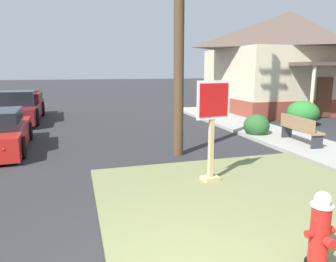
# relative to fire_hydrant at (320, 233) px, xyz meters

# --- Properties ---
(grass_corner_patch) EXTENTS (5.48, 5.36, 0.08)m
(grass_corner_patch) POSITION_rel_fire_hydrant_xyz_m (0.33, 1.94, -0.50)
(grass_corner_patch) COLOR olive
(grass_corner_patch) RESTS_ON ground
(sidewalk_strip) EXTENTS (2.20, 18.14, 0.12)m
(sidewalk_strip) POSITION_rel_fire_hydrant_xyz_m (4.27, 6.47, -0.48)
(sidewalk_strip) COLOR #9E9B93
(sidewalk_strip) RESTS_ON ground
(fire_hydrant) EXTENTS (0.38, 0.34, 0.98)m
(fire_hydrant) POSITION_rel_fire_hydrant_xyz_m (0.00, 0.00, 0.00)
(fire_hydrant) COLOR black
(fire_hydrant) RESTS_ON grass_corner_patch
(stop_sign) EXTENTS (0.79, 0.33, 2.13)m
(stop_sign) POSITION_rel_fire_hydrant_xyz_m (0.03, 3.16, 0.60)
(stop_sign) COLOR tan
(stop_sign) RESTS_ON grass_corner_patch
(manhole_cover) EXTENTS (0.70, 0.70, 0.02)m
(manhole_cover) POSITION_rel_fire_hydrant_xyz_m (-1.40, 4.05, -0.54)
(manhole_cover) COLOR black
(manhole_cover) RESTS_ON ground
(pickup_truck_maroon) EXTENTS (2.10, 5.40, 1.48)m
(pickup_truck_maroon) POSITION_rel_fire_hydrant_xyz_m (-5.30, 13.35, 0.07)
(pickup_truck_maroon) COLOR maroon
(pickup_truck_maroon) RESTS_ON ground
(street_bench) EXTENTS (0.57, 1.79, 0.85)m
(street_bench) POSITION_rel_fire_hydrant_xyz_m (4.13, 5.45, 0.05)
(street_bench) COLOR #93704C
(street_bench) RESTS_ON sidewalk_strip
(corner_house) EXTENTS (8.53, 7.70, 5.71)m
(corner_house) POSITION_rel_fire_hydrant_xyz_m (9.38, 13.23, 2.39)
(corner_house) COLOR brown
(corner_house) RESTS_ON ground
(shrub_near_porch) EXTENTS (1.36, 1.36, 1.09)m
(shrub_near_porch) POSITION_rel_fire_hydrant_xyz_m (6.92, 8.68, 0.00)
(shrub_near_porch) COLOR #2A742D
(shrub_near_porch) RESTS_ON ground
(shrub_by_curb) EXTENTS (0.93, 0.93, 0.83)m
(shrub_by_curb) POSITION_rel_fire_hydrant_xyz_m (3.62, 7.11, -0.13)
(shrub_by_curb) COLOR #295829
(shrub_by_curb) RESTS_ON ground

